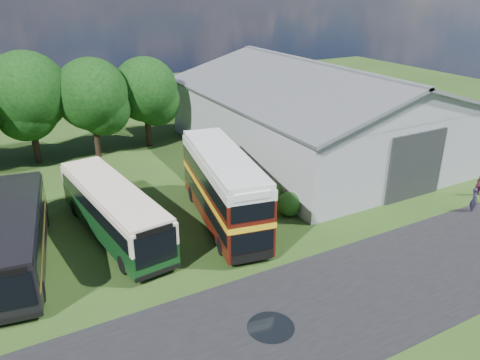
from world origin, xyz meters
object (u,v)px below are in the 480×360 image
bus_green_single (114,210)px  visitor_b (480,185)px  bus_maroon_double (223,189)px  bus_dark_single (17,236)px  storage_shed (314,107)px  visitor_a (474,200)px

bus_green_single → visitor_b: size_ratio=7.45×
bus_maroon_double → bus_dark_single: bus_maroon_double is taller
storage_shed → visitor_a: (1.95, -15.67, -3.30)m
bus_dark_single → visitor_b: bearing=-3.2°
storage_shed → bus_dark_single: (-25.94, -7.64, -2.45)m
bus_green_single → visitor_b: bearing=-22.3°
bus_green_single → bus_maroon_double: (6.69, -1.66, 0.65)m
storage_shed → bus_dark_single: size_ratio=2.07×
visitor_b → bus_dark_single: bearing=177.6°
bus_green_single → bus_dark_single: (-5.49, -0.50, -0.02)m
bus_dark_single → bus_green_single: bearing=14.1°
bus_green_single → visitor_a: bus_green_single is taller
visitor_b → bus_maroon_double: bearing=173.4°
storage_shed → bus_dark_single: bearing=-163.6°
bus_maroon_double → visitor_b: size_ratio=7.08×
bus_maroon_double → bus_dark_single: (-12.19, 1.16, -0.68)m
bus_green_single → bus_maroon_double: size_ratio=1.05×
bus_green_single → bus_dark_single: size_ratio=1.01×
storage_shed → bus_maroon_double: size_ratio=2.16×
storage_shed → bus_green_single: 21.79m
visitor_a → visitor_b: bearing=-9.9°
bus_maroon_double → visitor_a: bus_maroon_double is taller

